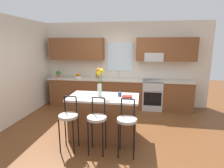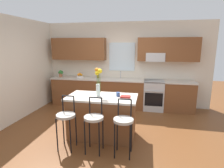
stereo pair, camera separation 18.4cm
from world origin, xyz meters
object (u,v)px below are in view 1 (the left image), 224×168
at_px(bottle_olive_oil, 97,75).
at_px(bar_stool_far, 127,122).
at_px(flower_vase, 100,79).
at_px(bar_stool_middle, 97,120).
at_px(potted_plant_small, 58,73).
at_px(oven_range, 152,95).
at_px(bar_stool_near, 69,118).
at_px(mug_ceramic, 120,94).
at_px(cookbook, 127,96).
at_px(kitchen_island, 104,117).
at_px(fruit_bowl_oranges, 78,76).

bearing_deg(bottle_olive_oil, bar_stool_far, -65.55).
bearing_deg(flower_vase, bar_stool_middle, -82.58).
bearing_deg(potted_plant_small, bottle_olive_oil, 0.05).
distance_m(oven_range, bar_stool_far, 2.69).
bearing_deg(potted_plant_small, bar_stool_far, -46.38).
height_order(bar_stool_near, mug_ceramic, bar_stool_near).
relative_size(flower_vase, cookbook, 3.03).
height_order(oven_range, kitchen_island, same).
height_order(oven_range, fruit_bowl_oranges, fruit_bowl_oranges).
bearing_deg(bar_stool_far, fruit_bowl_oranges, 124.68).
xyz_separation_m(bar_stool_near, fruit_bowl_oranges, (-0.73, 2.65, 0.34)).
relative_size(cookbook, potted_plant_small, 0.88).
bearing_deg(bar_stool_middle, bar_stool_near, 180.00).
distance_m(bar_stool_far, flower_vase, 1.10).
relative_size(flower_vase, bottle_olive_oil, 2.04).
bearing_deg(cookbook, flower_vase, -178.85).
xyz_separation_m(mug_ceramic, cookbook, (0.16, -0.05, -0.03)).
height_order(cookbook, bottle_olive_oil, bottle_olive_oil).
distance_m(flower_vase, mug_ceramic, 0.54).
bearing_deg(fruit_bowl_oranges, bar_stool_middle, -64.17).
relative_size(oven_range, fruit_bowl_oranges, 3.83).
relative_size(bar_stool_middle, flower_vase, 1.72).
xyz_separation_m(bar_stool_middle, fruit_bowl_oranges, (-1.28, 2.65, 0.34)).
height_order(oven_range, cookbook, cookbook).
bearing_deg(potted_plant_small, fruit_bowl_oranges, 0.47).
distance_m(bar_stool_middle, potted_plant_small, 3.32).
distance_m(cookbook, bottle_olive_oil, 2.33).
bearing_deg(cookbook, oven_range, 72.49).
distance_m(bar_stool_far, mug_ceramic, 0.78).
xyz_separation_m(bar_stool_far, potted_plant_small, (-2.52, 2.64, 0.41)).
bearing_deg(fruit_bowl_oranges, potted_plant_small, -179.53).
bearing_deg(cookbook, bottle_olive_oil, 119.69).
xyz_separation_m(oven_range, bar_stool_far, (-0.58, -2.62, 0.18)).
xyz_separation_m(bar_stool_near, flower_vase, (0.47, 0.61, 0.66)).
height_order(fruit_bowl_oranges, potted_plant_small, potted_plant_small).
distance_m(mug_ceramic, fruit_bowl_oranges, 2.55).
bearing_deg(oven_range, bar_stool_near, -122.65).
relative_size(mug_ceramic, fruit_bowl_oranges, 0.38).
height_order(mug_ceramic, fruit_bowl_oranges, fruit_bowl_oranges).
height_order(fruit_bowl_oranges, bottle_olive_oil, bottle_olive_oil).
bearing_deg(mug_ceramic, oven_range, 67.85).
distance_m(fruit_bowl_oranges, bottle_olive_oil, 0.63).
xyz_separation_m(kitchen_island, bar_stool_middle, (0.00, -0.60, 0.17)).
relative_size(kitchen_island, mug_ceramic, 16.39).
relative_size(kitchen_island, cookbook, 7.37).
relative_size(mug_ceramic, potted_plant_small, 0.40).
relative_size(flower_vase, mug_ceramic, 6.73).
bearing_deg(fruit_bowl_oranges, cookbook, -48.64).
relative_size(bar_stool_middle, fruit_bowl_oranges, 4.34).
bearing_deg(potted_plant_small, flower_vase, -47.07).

